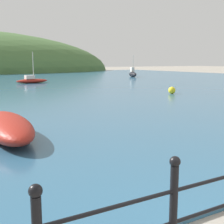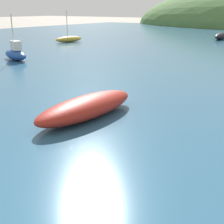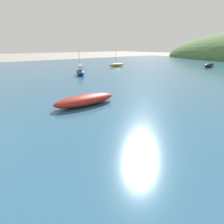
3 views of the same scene
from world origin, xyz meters
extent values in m
ellipsoid|color=gold|center=(-16.94, 23.60, 0.38)|extent=(1.46, 3.08, 0.56)
cylinder|color=beige|center=(-16.97, 23.45, 1.85)|extent=(0.07, 0.07, 2.38)
ellipsoid|color=black|center=(-5.89, 35.09, 0.44)|extent=(1.18, 3.74, 0.68)
ellipsoid|color=#1E4793|center=(-12.15, 13.58, 0.42)|extent=(2.83, 1.56, 0.64)
cube|color=silver|center=(-11.96, 13.52, 1.02)|extent=(0.86, 0.66, 0.57)
cylinder|color=beige|center=(-12.28, 13.62, 1.82)|extent=(0.07, 0.07, 2.16)
ellipsoid|color=maroon|center=(-1.37, 7.81, 0.42)|extent=(1.39, 3.94, 0.64)
camera|label=1|loc=(-3.10, -0.91, 2.20)|focal=50.00mm
camera|label=2|loc=(4.47, 0.97, 3.26)|focal=50.00mm
camera|label=3|loc=(7.48, 2.70, 3.44)|focal=28.00mm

